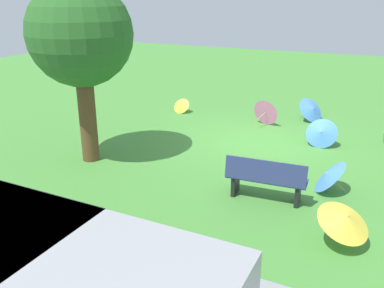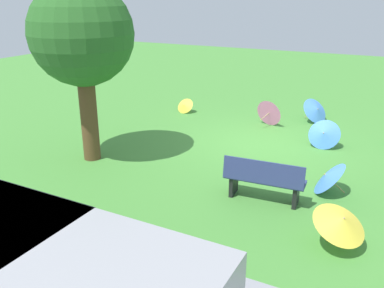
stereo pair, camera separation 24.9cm
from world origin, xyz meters
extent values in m
plane|color=#478C38|center=(0.00, 0.00, 0.00)|extent=(40.00, 40.00, 0.00)
cylinder|color=black|center=(1.71, 7.05, 0.38)|extent=(0.76, 0.23, 0.76)
cube|color=navy|center=(-1.16, 3.10, 0.45)|extent=(1.63, 0.56, 0.05)
cube|color=navy|center=(-1.17, 3.29, 0.68)|extent=(1.60, 0.23, 0.45)
cube|color=black|center=(-0.52, 3.14, 0.23)|extent=(0.11, 0.41, 0.45)
cube|color=black|center=(-1.80, 3.05, 0.23)|extent=(0.11, 0.41, 0.45)
cylinder|color=brown|center=(3.40, 2.95, 1.18)|extent=(0.42, 0.42, 2.35)
sphere|color=#286023|center=(3.40, 2.95, 3.08)|extent=(2.42, 2.42, 2.42)
cylinder|color=tan|center=(0.33, -1.53, 0.35)|extent=(0.14, 0.49, 0.15)
cone|color=pink|center=(0.25, -1.86, 0.43)|extent=(0.91, 0.58, 0.86)
sphere|color=tan|center=(0.23, -1.95, 0.45)|extent=(0.05, 0.05, 0.04)
sphere|color=tan|center=(-3.17, -1.56, 0.31)|extent=(0.05, 0.04, 0.04)
cylinder|color=tan|center=(-0.75, -3.01, 0.19)|extent=(0.36, 0.22, 0.33)
cone|color=#4C8CE5|center=(-0.97, -2.88, 0.39)|extent=(1.03, 1.11, 0.79)
sphere|color=tan|center=(-1.02, -2.85, 0.44)|extent=(0.06, 0.06, 0.05)
cylinder|color=tan|center=(-2.44, 2.15, 0.18)|extent=(0.35, 0.10, 0.31)
cone|color=#4C8CE5|center=(-2.23, 2.20, 0.37)|extent=(0.83, 0.98, 0.73)
sphere|color=tan|center=(-2.18, 2.21, 0.41)|extent=(0.06, 0.05, 0.05)
cylinder|color=tan|center=(3.33, -2.06, 0.13)|extent=(0.05, 0.25, 0.21)
cone|color=yellow|center=(3.35, -1.90, 0.26)|extent=(0.64, 0.54, 0.53)
sphere|color=tan|center=(3.35, -1.86, 0.30)|extent=(0.04, 0.05, 0.05)
cylinder|color=tan|center=(-2.67, 4.11, 0.21)|extent=(0.20, 0.15, 0.42)
cone|color=yellow|center=(-2.79, 4.19, 0.50)|extent=(1.22, 1.22, 0.56)
sphere|color=tan|center=(-2.82, 4.22, 0.58)|extent=(0.06, 0.06, 0.05)
cylinder|color=tan|center=(-1.66, -0.84, 0.19)|extent=(0.04, 0.49, 0.34)
cone|color=#4C8CE5|center=(-1.65, -0.54, 0.39)|extent=(0.86, 0.63, 0.79)
sphere|color=tan|center=(-1.65, -0.47, 0.44)|extent=(0.04, 0.05, 0.05)
camera|label=1|loc=(-3.08, 10.53, 3.94)|focal=38.54mm
camera|label=2|loc=(-3.30, 10.42, 3.94)|focal=38.54mm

